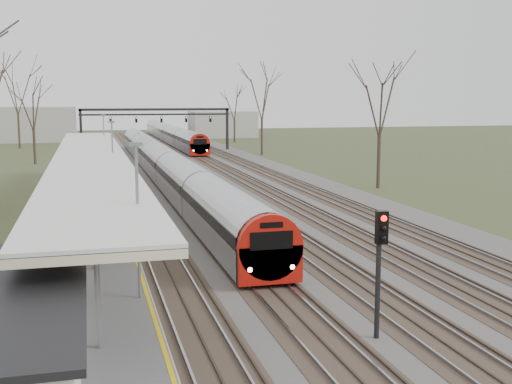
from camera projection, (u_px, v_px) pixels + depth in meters
track_bed at (189, 175)px, 62.13m from camera, size 24.00×160.00×0.22m
platform at (92, 203)px, 42.98m from camera, size 3.50×69.00×1.00m
canopy at (90, 158)px, 38.16m from camera, size 4.10×50.00×3.11m
signal_gantry at (156, 117)px, 90.14m from camera, size 21.00×0.59×6.08m
tree_east_far at (380, 100)px, 52.10m from camera, size 5.00×5.00×10.30m
train_near at (162, 162)px, 60.34m from camera, size 2.62×75.21×3.05m
train_far at (170, 134)px, 109.12m from camera, size 2.62×60.21×3.05m
passenger at (95, 246)px, 24.47m from camera, size 0.45×0.64×1.67m
signal_post at (380, 255)px, 19.33m from camera, size 0.35×0.45×4.10m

